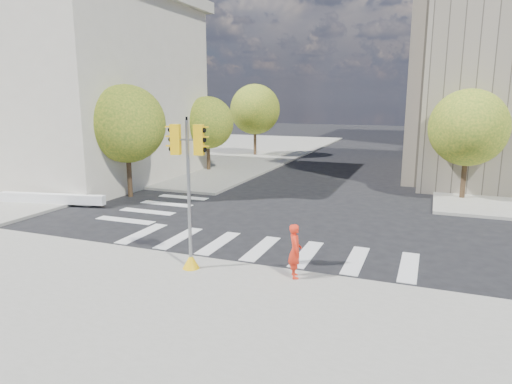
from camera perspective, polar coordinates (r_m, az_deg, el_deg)
ground at (r=19.37m, az=3.00°, el=-5.32°), size 160.00×160.00×0.00m
sidewalk_near at (r=10.39m, az=-17.90°, el=-21.52°), size 30.00×14.00×0.15m
sidewalk_far_left at (r=50.94m, az=-9.34°, el=5.28°), size 28.00×40.00×0.15m
classical_building at (r=36.32m, az=-24.51°, el=11.92°), size 19.00×15.00×12.70m
tree_lw_near at (r=27.07m, az=-15.89°, el=8.18°), size 4.40×4.40×6.41m
tree_lw_mid at (r=35.58m, az=-6.06°, el=8.60°), size 4.00×4.00×5.77m
tree_lw_far at (r=44.67m, az=-0.13°, el=10.29°), size 4.80×4.80×6.95m
tree_re_near at (r=27.70m, az=25.01°, el=7.29°), size 4.20×4.20×6.16m
tree_re_mid at (r=39.66m, az=24.03°, el=8.84°), size 4.60×4.60×6.66m
tree_re_far at (r=51.66m, az=23.43°, el=8.79°), size 4.00×4.00×5.88m
lamp_near at (r=31.70m, az=25.58°, el=8.63°), size 0.35×0.18×8.11m
lamp_far at (r=45.67m, az=24.37°, el=9.34°), size 0.35×0.18×8.11m
traffic_signal at (r=14.79m, az=-8.35°, el=-1.73°), size 1.08×0.56×4.95m
photographer at (r=14.31m, az=4.90°, el=-7.34°), size 0.64×0.74×1.72m
planter_wall at (r=26.63m, az=-24.17°, el=-0.73°), size 5.96×1.59×0.50m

